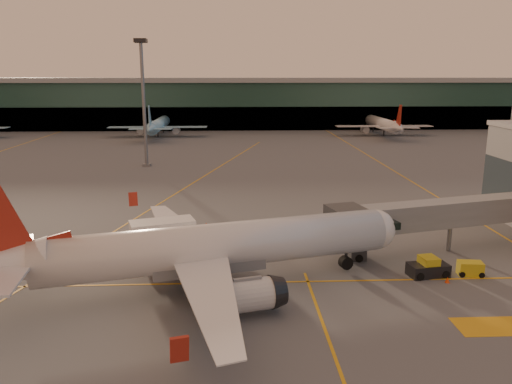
{
  "coord_description": "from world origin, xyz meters",
  "views": [
    {
      "loc": [
        -1.66,
        -37.68,
        18.63
      ],
      "look_at": [
        0.86,
        20.1,
        5.0
      ],
      "focal_mm": 35.0,
      "sensor_mm": 36.0,
      "label": 1
    }
  ],
  "objects_px": {
    "catering_truck": "(164,241)",
    "gpu_cart": "(470,269)",
    "pushback_tug": "(428,268)",
    "main_airplane": "(205,249)"
  },
  "relations": [
    {
      "from": "main_airplane",
      "to": "pushback_tug",
      "type": "relative_size",
      "value": 9.56
    },
    {
      "from": "main_airplane",
      "to": "gpu_cart",
      "type": "distance_m",
      "value": 25.25
    },
    {
      "from": "catering_truck",
      "to": "gpu_cart",
      "type": "relative_size",
      "value": 2.73
    },
    {
      "from": "catering_truck",
      "to": "pushback_tug",
      "type": "bearing_deg",
      "value": -25.59
    },
    {
      "from": "catering_truck",
      "to": "pushback_tug",
      "type": "height_order",
      "value": "catering_truck"
    },
    {
      "from": "gpu_cart",
      "to": "catering_truck",
      "type": "bearing_deg",
      "value": -179.19
    },
    {
      "from": "catering_truck",
      "to": "main_airplane",
      "type": "bearing_deg",
      "value": -69.53
    },
    {
      "from": "catering_truck",
      "to": "gpu_cart",
      "type": "xyz_separation_m",
      "value": [
        29.37,
        -3.51,
        -2.06
      ]
    },
    {
      "from": "pushback_tug",
      "to": "gpu_cart",
      "type": "bearing_deg",
      "value": -9.5
    },
    {
      "from": "gpu_cart",
      "to": "pushback_tug",
      "type": "distance_m",
      "value": 4.05
    }
  ]
}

